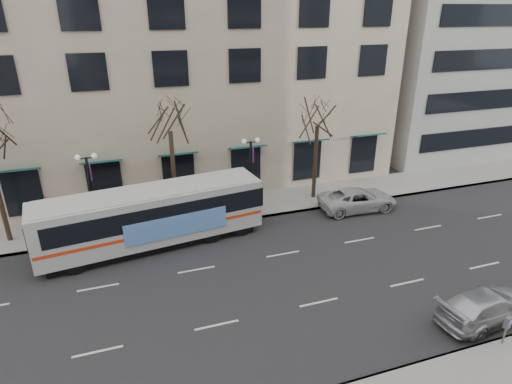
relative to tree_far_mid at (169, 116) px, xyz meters
name	(u,v)px	position (x,y,z in m)	size (l,w,h in m)	color
ground	(206,295)	(0.00, -8.80, -6.91)	(160.00, 160.00, 0.00)	black
sidewalk_far	(248,206)	(5.00, 0.20, -6.83)	(80.00, 4.00, 0.15)	gray
building_hotel	(117,21)	(-2.00, 12.20, 5.09)	(40.00, 20.00, 24.00)	tan
tree_far_mid	(169,116)	(0.00, 0.00, 0.00)	(3.60, 3.60, 8.55)	black
tree_far_right	(318,112)	(10.00, 0.00, -0.48)	(3.60, 3.60, 8.06)	black
lamp_post_left	(92,190)	(-4.99, -0.60, -3.96)	(1.22, 0.45, 5.21)	black
lamp_post_right	(251,171)	(5.01, -0.60, -3.96)	(1.22, 0.45, 5.21)	black
city_bus	(154,215)	(-1.71, -3.03, -5.00)	(13.13, 4.41, 3.49)	silver
silver_car	(488,306)	(11.57, -14.56, -6.18)	(2.03, 4.99, 1.45)	#B7B9C0
white_pickup	(358,199)	(12.11, -2.60, -6.15)	(2.50, 5.43, 1.51)	#BABABA
pay_station	(507,325)	(10.92, -16.10, -5.80)	(0.32, 0.24, 1.32)	slate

